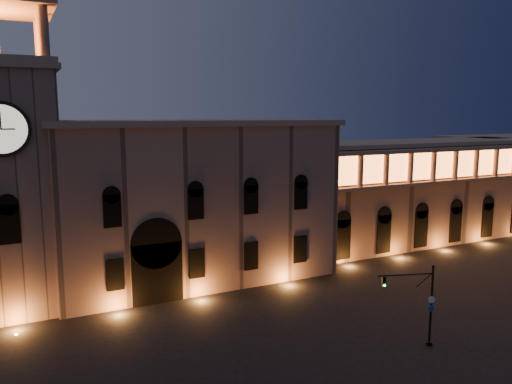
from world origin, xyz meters
TOP-DOWN VIEW (x-y plane):
  - ground at (0.00, 0.00)m, footprint 160.00×160.00m
  - government_building at (-2.08, 21.93)m, footprint 30.80×12.80m
  - clock_tower at (-20.50, 20.98)m, footprint 9.80×9.80m
  - colonnade_wing at (32.00, 23.92)m, footprint 40.60×11.50m
  - secondary_building at (58.00, 30.00)m, footprint 20.00×12.00m
  - traffic_light at (8.18, -2.07)m, footprint 4.61×1.69m

SIDE VIEW (x-z plane):
  - ground at x=0.00m, z-range 0.00..0.00m
  - traffic_light at x=8.18m, z-range 0.17..6.77m
  - secondary_building at x=58.00m, z-range 0.00..14.00m
  - colonnade_wing at x=32.00m, z-range 0.08..14.58m
  - government_building at x=-2.08m, z-range -0.03..17.57m
  - clock_tower at x=-20.50m, z-range -3.70..28.70m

